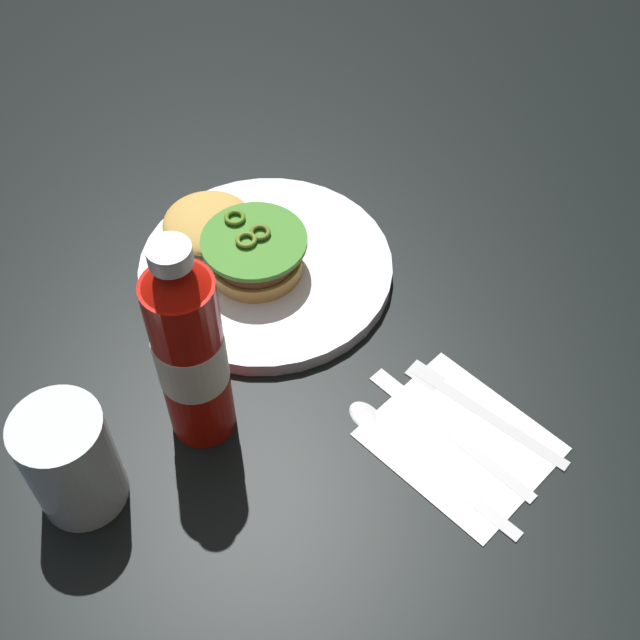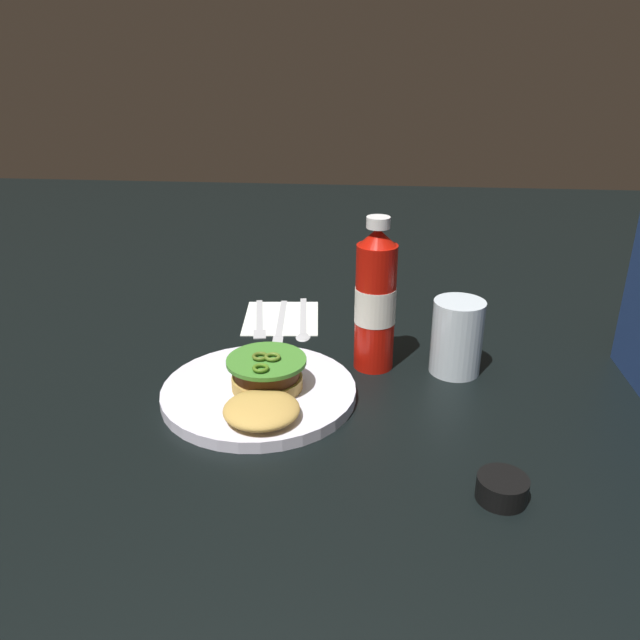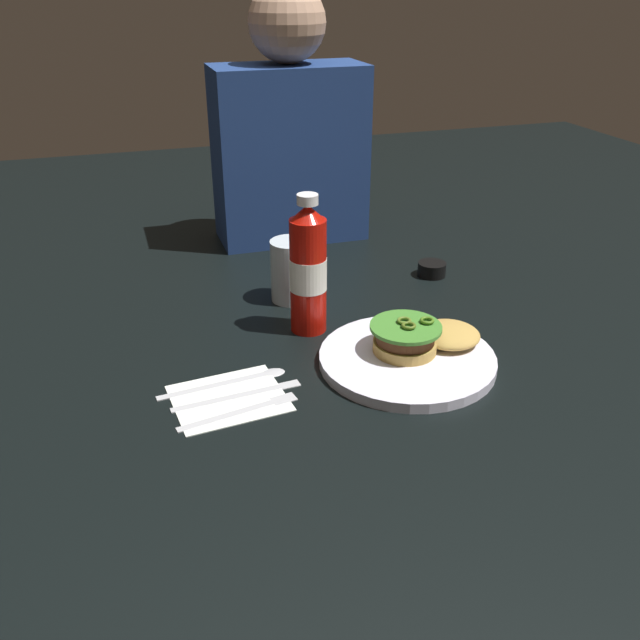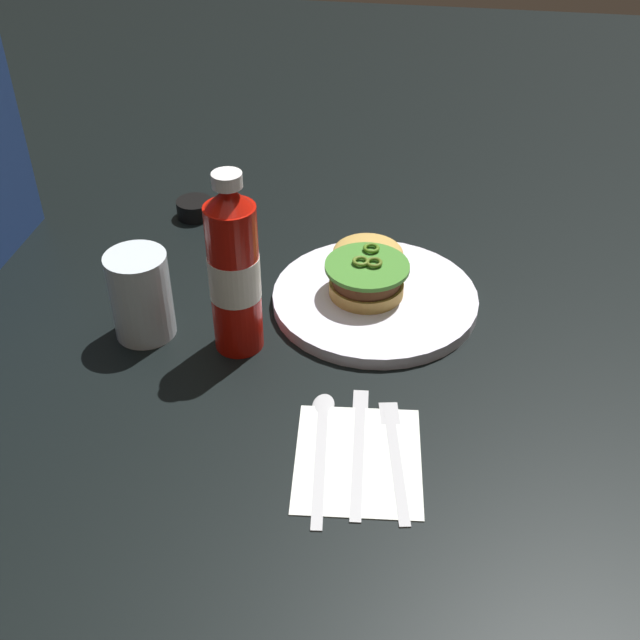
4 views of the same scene
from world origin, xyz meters
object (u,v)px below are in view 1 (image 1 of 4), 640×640
dinner_plate (266,268)px  ketchup_bottle (190,352)px  burger_sandwich (237,242)px  napkin (460,441)px  spoon_utensil (408,447)px  water_glass (71,461)px  butter_knife (440,423)px  fork_utensil (471,403)px

dinner_plate → ketchup_bottle: ketchup_bottle is taller
burger_sandwich → napkin: burger_sandwich is taller
burger_sandwich → spoon_utensil: 0.30m
dinner_plate → spoon_utensil: dinner_plate is taller
dinner_plate → burger_sandwich: (0.03, 0.02, 0.03)m
dinner_plate → water_glass: bearing=110.7°
butter_knife → ketchup_bottle: bearing=49.0°
napkin → spoon_utensil: (0.03, 0.04, 0.00)m
burger_sandwich → ketchup_bottle: ketchup_bottle is taller
napkin → fork_utensil: (0.02, -0.04, 0.00)m
dinner_plate → burger_sandwich: bearing=26.3°
spoon_utensil → water_glass: bearing=59.0°
water_glass → napkin: (-0.18, -0.30, -0.06)m
fork_utensil → spoon_utensil: size_ratio=0.90×
water_glass → spoon_utensil: size_ratio=0.59×
fork_utensil → water_glass: bearing=65.0°
dinner_plate → ketchup_bottle: size_ratio=1.16×
ketchup_bottle → fork_utensil: bearing=-125.8°
spoon_utensil → ketchup_bottle: bearing=41.1°
napkin → fork_utensil: size_ratio=0.89×
water_glass → fork_utensil: bearing=-115.0°
dinner_plate → fork_utensil: dinner_plate is taller
napkin → butter_knife: 0.03m
ketchup_bottle → fork_utensil: ketchup_bottle is taller
ketchup_bottle → butter_knife: ketchup_bottle is taller
ketchup_bottle → fork_utensil: (-0.15, -0.21, -0.11)m
dinner_plate → fork_utensil: size_ratio=1.56×
burger_sandwich → dinner_plate: bearing=-153.7°
burger_sandwich → water_glass: water_glass is taller
ketchup_bottle → water_glass: ketchup_bottle is taller
butter_knife → napkin: bearing=-175.0°
dinner_plate → butter_knife: dinner_plate is taller
napkin → fork_utensil: bearing=-59.4°
dinner_plate → water_glass: (-0.11, 0.29, 0.05)m
fork_utensil → butter_knife: 0.04m
fork_utensil → spoon_utensil: (0.00, 0.08, 0.00)m
butter_knife → dinner_plate: bearing=2.1°
dinner_plate → spoon_utensil: (-0.26, 0.03, -0.00)m
water_glass → fork_utensil: (-0.16, -0.34, -0.05)m
dinner_plate → burger_sandwich: size_ratio=1.48×
napkin → spoon_utensil: bearing=59.6°
burger_sandwich → ketchup_bottle: bearing=134.5°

